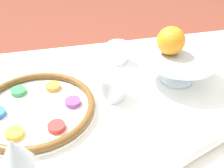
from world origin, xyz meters
name	(u,v)px	position (x,y,z in m)	size (l,w,h in m)	color
seder_plate	(36,108)	(-0.26, 0.08, 0.74)	(0.32, 0.32, 0.03)	white
wine_glass	(15,154)	(-0.28, -0.14, 0.81)	(0.07, 0.07, 0.13)	silver
fruit_stand	(180,57)	(0.18, 0.14, 0.81)	(0.22, 0.22, 0.11)	silver
orange_fruit	(171,41)	(0.14, 0.13, 0.87)	(0.08, 0.08, 0.08)	orange
napkin_roll	(206,139)	(0.13, -0.14, 0.75)	(0.20, 0.11, 0.05)	white
cup_mid	(113,87)	(-0.04, 0.10, 0.76)	(0.07, 0.07, 0.07)	silver
cup_far	(118,52)	(0.03, 0.30, 0.76)	(0.07, 0.07, 0.07)	silver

